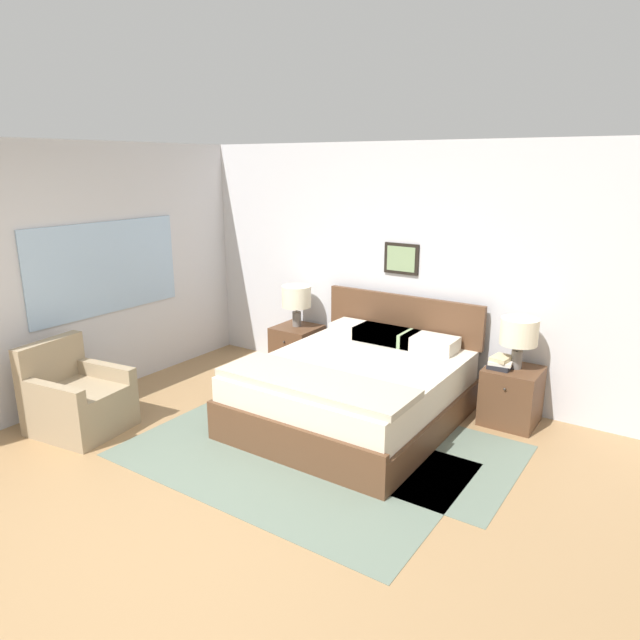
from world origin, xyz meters
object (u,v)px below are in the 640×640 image
object	(u,v)px
table_lamp_near_window	(296,298)
bed	(355,389)
armchair	(76,401)
nightstand_near_window	(297,349)
nightstand_by_door	(511,396)
table_lamp_by_door	(519,333)

from	to	relation	value
table_lamp_near_window	bed	bearing A→B (deg)	-32.16
armchair	nightstand_near_window	xyz separation A→B (m)	(0.78, 2.37, -0.01)
nightstand_by_door	armchair	bearing A→B (deg)	-144.15
bed	nightstand_near_window	xyz separation A→B (m)	(-1.25, 0.77, -0.05)
bed	nightstand_by_door	xyz separation A→B (m)	(1.25, 0.77, -0.05)
nightstand_by_door	table_lamp_by_door	world-z (taller)	table_lamp_by_door
table_lamp_by_door	nightstand_near_window	bearing A→B (deg)	-179.55
table_lamp_by_door	bed	bearing A→B (deg)	-147.80
armchair	nightstand_by_door	world-z (taller)	armchair
armchair	nightstand_by_door	bearing A→B (deg)	117.94
nightstand_near_window	table_lamp_near_window	world-z (taller)	table_lamp_near_window
bed	table_lamp_near_window	size ratio (longest dim) A/B	4.34
table_lamp_by_door	armchair	bearing A→B (deg)	-144.01
armchair	table_lamp_by_door	distance (m)	4.11
bed	nightstand_by_door	distance (m)	1.47
bed	table_lamp_near_window	xyz separation A→B (m)	(-1.26, 0.79, 0.56)
armchair	bed	bearing A→B (deg)	120.27
table_lamp_near_window	table_lamp_by_door	world-z (taller)	same
nightstand_near_window	table_lamp_by_door	xyz separation A→B (m)	(2.51, 0.02, 0.61)
bed	armchair	size ratio (longest dim) A/B	2.41
armchair	table_lamp_near_window	size ratio (longest dim) A/B	1.80
armchair	table_lamp_by_door	world-z (taller)	table_lamp_by_door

